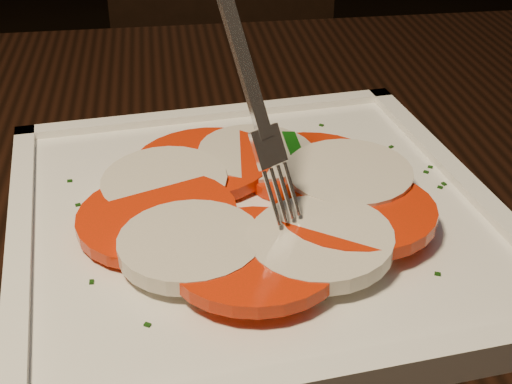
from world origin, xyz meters
The scene contains 5 objects.
table centered at (0.19, -0.24, 0.65)m, with size 1.28×0.93×0.75m.
chair centered at (0.07, 0.55, 0.53)m, with size 0.42×0.42×0.93m.
plate centered at (0.10, -0.28, 0.76)m, with size 0.31×0.31×0.01m, color white.
caprese_salad centered at (0.10, -0.28, 0.77)m, with size 0.27×0.24×0.02m.
fork centered at (0.09, -0.29, 0.87)m, with size 0.03×0.08×0.17m, color white, non-canonical shape.
Camera 1 is at (0.09, -0.67, 1.02)m, focal length 50.00 mm.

